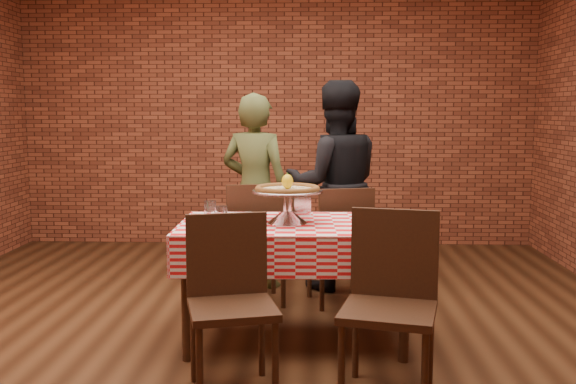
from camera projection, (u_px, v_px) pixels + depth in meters
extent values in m
plane|color=black|center=(251.00, 339.00, 4.11)|extent=(6.00, 6.00, 0.00)
plane|color=brown|center=(276.00, 111.00, 6.90)|extent=(5.50, 0.00, 5.50)
cube|color=#351F0F|center=(295.00, 283.00, 4.05)|extent=(1.44, 0.89, 0.75)
cylinder|color=beige|center=(287.00, 190.00, 3.98)|extent=(0.48, 0.48, 0.03)
ellipsoid|color=yellow|center=(287.00, 181.00, 3.97)|extent=(0.08, 0.08, 0.09)
cylinder|color=white|center=(221.00, 216.00, 3.88)|extent=(0.08, 0.08, 0.12)
cylinder|color=white|center=(210.00, 210.00, 4.11)|extent=(0.08, 0.08, 0.12)
cylinder|color=white|center=(380.00, 224.00, 3.93)|extent=(0.17, 0.17, 0.01)
cube|color=white|center=(387.00, 227.00, 3.83)|extent=(0.06, 0.06, 0.00)
cube|color=white|center=(406.00, 227.00, 3.85)|extent=(0.05, 0.04, 0.00)
cube|color=silver|center=(302.00, 204.00, 4.28)|extent=(0.12, 0.11, 0.16)
imported|color=#474F27|center=(255.00, 191.00, 5.28)|extent=(0.67, 0.54, 1.60)
imported|color=black|center=(335.00, 186.00, 5.22)|extent=(0.91, 0.76, 1.70)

